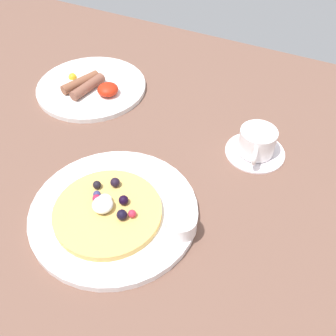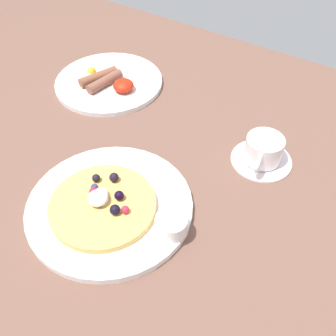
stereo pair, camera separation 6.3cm
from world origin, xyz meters
name	(u,v)px [view 1 (the left image)]	position (x,y,z in m)	size (l,w,h in m)	color
ground_plane	(160,192)	(0.00, 0.00, -0.01)	(2.09, 1.18, 0.03)	brown
pancake_plate	(114,212)	(-0.04, -0.09, 0.01)	(0.30, 0.30, 0.01)	white
pancake_with_berries	(108,211)	(-0.05, -0.11, 0.02)	(0.19, 0.19, 0.03)	#E3B45C
syrup_ramekin	(181,224)	(0.08, -0.08, 0.03)	(0.05, 0.05, 0.03)	white
breakfast_plate	(92,87)	(-0.29, 0.21, 0.01)	(0.26, 0.26, 0.01)	white
fried_breakfast	(90,85)	(-0.28, 0.19, 0.02)	(0.17, 0.11, 0.03)	brown
coffee_saucer	(255,152)	(0.13, 0.17, 0.00)	(0.12, 0.12, 0.01)	white
coffee_cup	(257,141)	(0.13, 0.17, 0.03)	(0.07, 0.10, 0.05)	white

